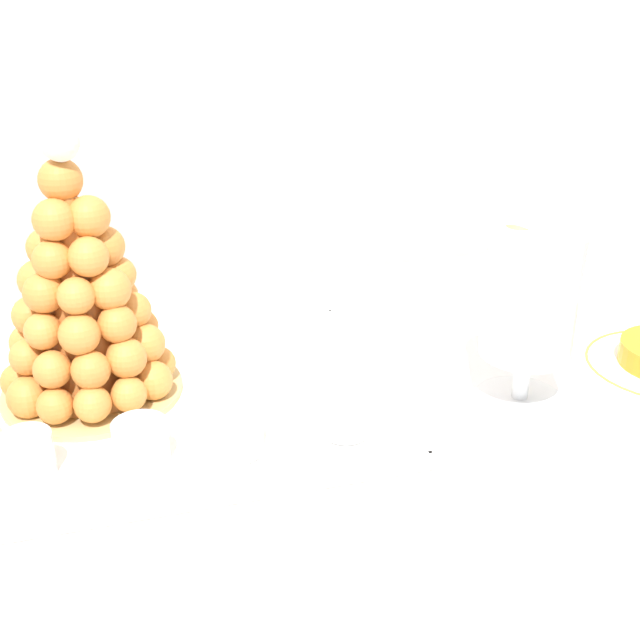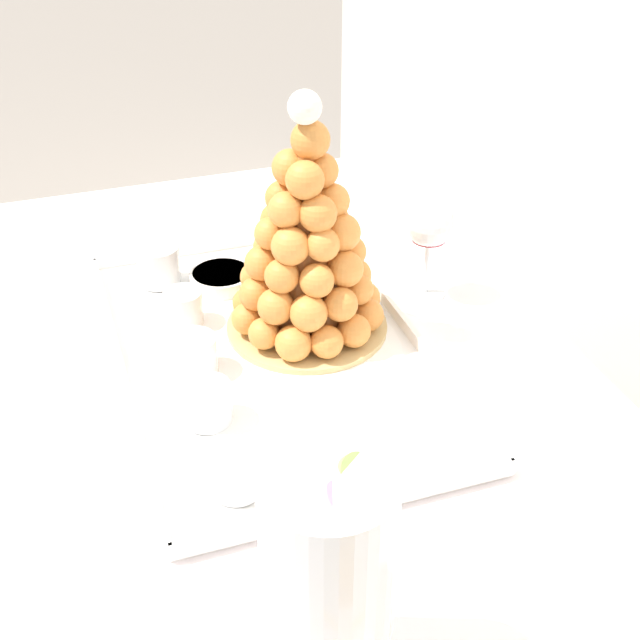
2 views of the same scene
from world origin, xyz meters
TOP-DOWN VIEW (x-y plane):
  - buffet_table at (0.00, 0.00)m, footprint 1.47×0.84m
  - serving_tray at (-0.12, 0.02)m, footprint 0.62×0.39m
  - croquembouche at (-0.16, 0.08)m, footprint 0.22×0.22m
  - dessert_cup_left at (-0.35, -0.09)m, footprint 0.06×0.06m
  - dessert_cup_mid_left at (-0.23, -0.07)m, footprint 0.05×0.05m
  - dessert_cup_centre at (-0.11, -0.08)m, footprint 0.06×0.06m
  - dessert_cup_mid_right at (-0.01, -0.09)m, footprint 0.06×0.06m
  - dessert_cup_right at (0.12, -0.09)m, footprint 0.05×0.05m
  - creme_brulee_ramekin at (-0.31, 0.00)m, footprint 0.10×0.10m
  - macaron_goblet at (0.35, -0.07)m, footprint 0.11×0.11m
  - wine_glass at (-0.20, 0.28)m, footprint 0.07×0.07m

SIDE VIEW (x-z plane):
  - buffet_table at x=0.00m, z-range 0.29..1.07m
  - serving_tray at x=-0.12m, z-range 0.77..0.79m
  - creme_brulee_ramekin at x=-0.31m, z-range 0.79..0.81m
  - dessert_cup_mid_left at x=-0.23m, z-range 0.78..0.83m
  - dessert_cup_centre at x=-0.11m, z-range 0.78..0.83m
  - dessert_cup_mid_right at x=-0.01m, z-range 0.78..0.83m
  - dessert_cup_right at x=0.12m, z-range 0.78..0.84m
  - dessert_cup_left at x=-0.35m, z-range 0.78..0.84m
  - wine_glass at x=-0.20m, z-range 0.81..0.96m
  - croquembouche at x=-0.16m, z-range 0.74..1.08m
  - macaron_goblet at x=0.35m, z-range 0.80..1.03m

